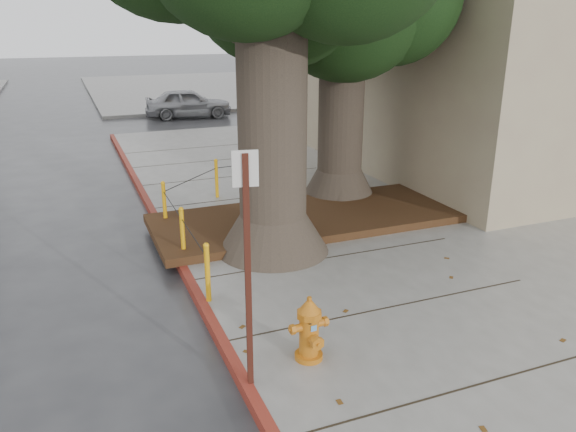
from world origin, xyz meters
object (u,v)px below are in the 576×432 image
(fire_hydrant, at_px, (309,329))
(car_red, at_px, (345,98))
(signpost, at_px, (248,259))
(car_silver, at_px, (188,103))

(fire_hydrant, height_order, car_red, car_red)
(fire_hydrant, distance_m, car_red, 21.40)
(fire_hydrant, xyz_separation_m, car_red, (10.21, 18.81, 0.09))
(fire_hydrant, height_order, signpost, signpost)
(signpost, height_order, car_silver, signpost)
(car_silver, height_order, car_red, car_red)
(fire_hydrant, xyz_separation_m, car_silver, (2.84, 19.93, 0.09))
(car_silver, distance_m, car_red, 7.45)
(car_silver, bearing_deg, signpost, 176.81)
(car_red, bearing_deg, fire_hydrant, 156.34)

